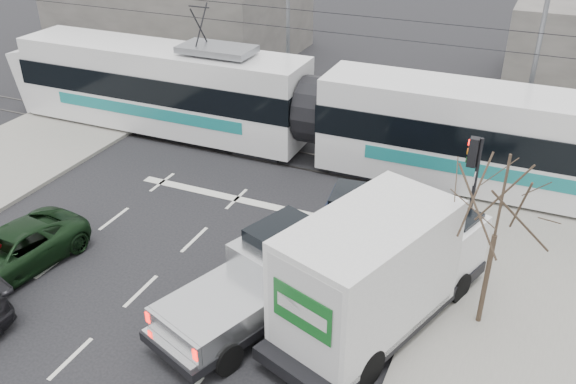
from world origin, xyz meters
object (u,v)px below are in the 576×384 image
at_px(bare_tree, 501,205).
at_px(traffic_signal, 473,167).
at_px(navy_pickup, 353,234).
at_px(green_car, 11,252).
at_px(silver_pickup, 268,276).
at_px(street_lamp_near, 535,37).
at_px(box_truck, 381,271).
at_px(tram, 313,111).
at_px(street_lamp_far, 284,1).

bearing_deg(bare_tree, traffic_signal, 105.76).
height_order(navy_pickup, green_car, navy_pickup).
relative_size(silver_pickup, navy_pickup, 1.24).
xyz_separation_m(bare_tree, street_lamp_near, (-0.29, 11.50, 1.32)).
bearing_deg(box_truck, silver_pickup, -149.36).
bearing_deg(navy_pickup, silver_pickup, -122.76).
height_order(tram, silver_pickup, tram).
bearing_deg(navy_pickup, green_car, -161.75).
relative_size(street_lamp_far, green_car, 1.88).
distance_m(traffic_signal, navy_pickup, 4.31).
bearing_deg(box_truck, green_car, -149.83).
relative_size(bare_tree, silver_pickup, 0.75).
distance_m(street_lamp_near, silver_pickup, 14.73).
xyz_separation_m(traffic_signal, street_lamp_far, (-10.66, 9.50, 2.37)).
height_order(street_lamp_far, silver_pickup, street_lamp_far).
height_order(street_lamp_near, street_lamp_far, same).
xyz_separation_m(silver_pickup, navy_pickup, (1.43, 3.02, -0.06)).
height_order(traffic_signal, navy_pickup, traffic_signal).
bearing_deg(navy_pickup, street_lamp_near, 62.13).
relative_size(street_lamp_near, street_lamp_far, 1.00).
bearing_deg(traffic_signal, green_car, -149.89).
height_order(street_lamp_far, box_truck, street_lamp_far).
xyz_separation_m(street_lamp_near, street_lamp_far, (-11.50, 2.00, 0.00)).
height_order(bare_tree, navy_pickup, bare_tree).
height_order(traffic_signal, green_car, traffic_signal).
height_order(street_lamp_far, green_car, street_lamp_far).
distance_m(traffic_signal, street_lamp_near, 7.91).
distance_m(street_lamp_near, box_truck, 13.21).
height_order(bare_tree, tram, tram).
xyz_separation_m(navy_pickup, green_car, (-9.41, -4.51, -0.41)).
bearing_deg(green_car, tram, 72.07).
relative_size(tram, silver_pickup, 4.30).
xyz_separation_m(traffic_signal, tram, (-6.92, 4.03, -0.68)).
height_order(traffic_signal, box_truck, traffic_signal).
bearing_deg(green_car, street_lamp_near, 55.98).
bearing_deg(bare_tree, tram, 135.08).
relative_size(navy_pickup, green_car, 1.12).
height_order(street_lamp_near, silver_pickup, street_lamp_near).
height_order(silver_pickup, navy_pickup, silver_pickup).
relative_size(bare_tree, street_lamp_near, 0.56).
height_order(traffic_signal, street_lamp_near, street_lamp_near).
bearing_deg(traffic_signal, tram, 149.79).
xyz_separation_m(bare_tree, navy_pickup, (-4.09, 1.34, -2.72)).
bearing_deg(box_truck, bare_tree, 42.47).
relative_size(box_truck, green_car, 1.59).
distance_m(traffic_signal, street_lamp_far, 14.47).
bearing_deg(green_car, silver_pickup, 18.60).
xyz_separation_m(street_lamp_near, green_car, (-13.21, -14.67, -4.45)).
relative_size(traffic_signal, navy_pickup, 0.67).
distance_m(bare_tree, traffic_signal, 4.28).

